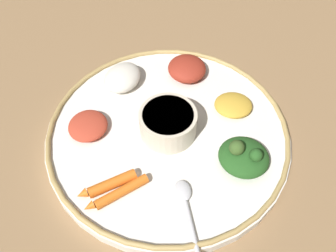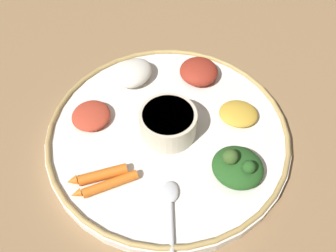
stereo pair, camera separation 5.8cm
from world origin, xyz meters
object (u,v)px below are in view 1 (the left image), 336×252
object	(u,v)px
greens_pile	(244,156)
carrot_outer	(118,194)
spoon	(189,215)
carrot_near_spoon	(107,184)
center_bowl	(168,122)

from	to	relation	value
greens_pile	carrot_outer	xyz separation A→B (m)	(0.16, -0.11, -0.01)
spoon	carrot_near_spoon	size ratio (longest dim) A/B	1.57
greens_pile	center_bowl	bearing A→B (deg)	-78.66
center_bowl	carrot_outer	world-z (taller)	center_bowl
carrot_near_spoon	carrot_outer	bearing A→B (deg)	88.17
carrot_outer	carrot_near_spoon	bearing A→B (deg)	-91.83
center_bowl	carrot_near_spoon	distance (m)	0.13
spoon	carrot_outer	size ratio (longest dim) A/B	1.39
carrot_near_spoon	center_bowl	bearing A→B (deg)	177.62
spoon	greens_pile	xyz separation A→B (m)	(-0.12, 0.01, 0.01)
center_bowl	carrot_near_spoon	size ratio (longest dim) A/B	1.06
greens_pile	carrot_outer	size ratio (longest dim) A/B	0.96
center_bowl	carrot_near_spoon	bearing A→B (deg)	-2.38
center_bowl	carrot_outer	bearing A→B (deg)	7.25
center_bowl	spoon	world-z (taller)	center_bowl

